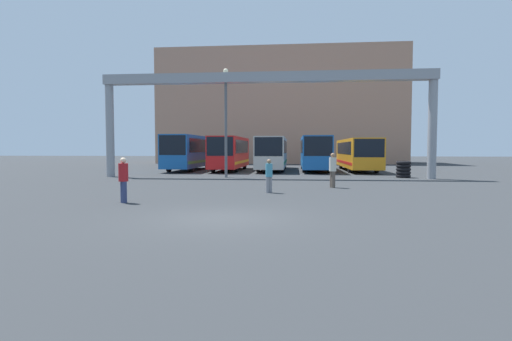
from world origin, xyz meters
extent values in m
plane|color=#2D3033|center=(0.00, 0.00, 0.00)|extent=(200.00, 200.00, 0.00)
cube|color=tan|center=(0.00, 48.56, 8.04)|extent=(34.73, 12.00, 16.09)
cylinder|color=gray|center=(-11.58, 16.86, 3.41)|extent=(0.60, 0.60, 6.81)
cylinder|color=gray|center=(11.58, 16.86, 3.41)|extent=(0.60, 0.60, 6.81)
cube|color=gray|center=(0.00, 16.86, 7.16)|extent=(23.77, 0.80, 0.70)
cube|color=#1959A5|center=(-8.07, 26.22, 1.84)|extent=(2.49, 10.79, 2.98)
cube|color=black|center=(-8.07, 20.84, 2.39)|extent=(2.29, 0.06, 1.67)
cube|color=black|center=(-8.07, 26.22, 2.39)|extent=(2.52, 9.17, 1.25)
cube|color=#268C4C|center=(-8.07, 26.22, 0.89)|extent=(2.52, 10.25, 0.24)
cylinder|color=black|center=(-9.15, 23.20, 0.49)|extent=(0.28, 0.98, 0.98)
cylinder|color=black|center=(-6.99, 23.20, 0.49)|extent=(0.28, 0.98, 0.98)
cylinder|color=black|center=(-9.15, 29.24, 0.49)|extent=(0.28, 0.98, 0.98)
cylinder|color=black|center=(-6.99, 29.24, 0.49)|extent=(0.28, 0.98, 0.98)
cube|color=red|center=(-4.04, 25.99, 1.76)|extent=(2.42, 10.34, 2.83)
cube|color=black|center=(-4.04, 20.84, 2.29)|extent=(2.23, 0.06, 1.58)
cube|color=black|center=(-4.04, 25.99, 2.29)|extent=(2.45, 8.79, 1.19)
cube|color=orange|center=(-4.04, 25.99, 0.86)|extent=(2.45, 9.82, 0.24)
cylinder|color=black|center=(-5.09, 23.10, 0.52)|extent=(0.28, 1.05, 1.05)
cylinder|color=black|center=(-2.98, 23.10, 0.52)|extent=(0.28, 1.05, 1.05)
cylinder|color=black|center=(-5.09, 28.89, 0.52)|extent=(0.28, 1.05, 1.05)
cylinder|color=black|center=(-2.98, 28.89, 0.52)|extent=(0.28, 1.05, 1.05)
cube|color=beige|center=(0.00, 26.94, 1.75)|extent=(2.50, 12.25, 2.79)
cube|color=black|center=(0.00, 20.84, 2.26)|extent=(2.30, 0.06, 1.56)
cube|color=black|center=(0.00, 26.94, 2.26)|extent=(2.53, 10.41, 1.17)
cube|color=#268C4C|center=(0.00, 26.94, 0.85)|extent=(2.53, 11.63, 0.24)
cylinder|color=black|center=(-1.09, 23.52, 0.49)|extent=(0.28, 0.98, 0.98)
cylinder|color=black|center=(1.09, 23.52, 0.49)|extent=(0.28, 0.98, 0.98)
cylinder|color=black|center=(-1.09, 30.37, 0.49)|extent=(0.28, 0.98, 0.98)
cylinder|color=black|center=(1.09, 30.37, 0.49)|extent=(0.28, 0.98, 0.98)
cube|color=#1959A5|center=(4.04, 26.73, 1.77)|extent=(2.48, 11.81, 2.84)
cube|color=black|center=(4.04, 20.84, 2.30)|extent=(2.28, 0.06, 1.59)
cube|color=black|center=(4.04, 26.73, 2.30)|extent=(2.51, 10.04, 1.19)
cube|color=#1966B2|center=(4.04, 26.73, 0.86)|extent=(2.51, 11.22, 0.24)
cylinder|color=black|center=(2.95, 23.42, 0.52)|extent=(0.28, 1.05, 1.05)
cylinder|color=black|center=(5.12, 23.42, 0.52)|extent=(0.28, 1.05, 1.05)
cylinder|color=black|center=(2.95, 30.03, 0.52)|extent=(0.28, 1.05, 1.05)
cylinder|color=black|center=(5.12, 30.03, 0.52)|extent=(0.28, 1.05, 1.05)
cube|color=orange|center=(8.07, 27.03, 1.66)|extent=(2.59, 12.43, 2.63)
cube|color=black|center=(8.07, 20.84, 2.14)|extent=(2.38, 0.06, 1.47)
cube|color=black|center=(8.07, 27.03, 2.14)|extent=(2.62, 10.56, 1.10)
cube|color=red|center=(8.07, 27.03, 0.82)|extent=(2.62, 11.80, 0.24)
cylinder|color=black|center=(6.93, 23.56, 0.52)|extent=(0.28, 1.05, 1.05)
cylinder|color=black|center=(9.21, 23.56, 0.52)|extent=(0.28, 1.05, 1.05)
cylinder|color=black|center=(6.93, 30.51, 0.52)|extent=(0.28, 1.05, 1.05)
cylinder|color=black|center=(9.21, 30.51, 0.52)|extent=(0.28, 1.05, 1.05)
cylinder|color=navy|center=(-4.48, 3.08, 0.42)|extent=(0.19, 0.19, 0.83)
cylinder|color=navy|center=(-4.38, 2.96, 0.42)|extent=(0.19, 0.19, 0.83)
cylinder|color=#A5191E|center=(-4.43, 3.02, 1.18)|extent=(0.36, 0.36, 0.69)
sphere|color=beige|center=(-4.43, 3.02, 1.64)|extent=(0.23, 0.23, 0.23)
cylinder|color=gray|center=(1.00, 7.12, 0.38)|extent=(0.17, 0.17, 0.76)
cylinder|color=gray|center=(0.89, 7.02, 0.38)|extent=(0.17, 0.17, 0.76)
cylinder|color=teal|center=(0.94, 7.07, 1.07)|extent=(0.33, 0.33, 0.63)
sphere|color=#8C6647|center=(0.94, 7.07, 1.49)|extent=(0.20, 0.20, 0.20)
cylinder|color=brown|center=(4.15, 9.97, 0.44)|extent=(0.20, 0.20, 0.88)
cylinder|color=brown|center=(4.22, 9.82, 0.44)|extent=(0.20, 0.20, 0.88)
cylinder|color=beige|center=(4.18, 9.90, 1.25)|extent=(0.39, 0.39, 0.74)
sphere|color=#8C6647|center=(4.18, 9.90, 1.74)|extent=(0.24, 0.24, 0.24)
torus|color=black|center=(9.99, 17.96, 0.12)|extent=(1.04, 1.04, 0.24)
torus|color=black|center=(9.99, 17.96, 0.36)|extent=(1.04, 1.04, 0.24)
torus|color=black|center=(9.99, 17.96, 0.60)|extent=(1.04, 1.04, 0.24)
torus|color=black|center=(9.99, 17.96, 0.84)|extent=(1.04, 1.04, 0.24)
torus|color=black|center=(9.99, 17.96, 1.08)|extent=(1.04, 1.04, 0.24)
cylinder|color=#595B60|center=(-2.82, 16.85, 3.76)|extent=(0.20, 0.20, 7.51)
sphere|color=beige|center=(-2.82, 16.85, 7.66)|extent=(0.36, 0.36, 0.36)
camera|label=1|loc=(2.17, -11.76, 2.09)|focal=28.00mm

